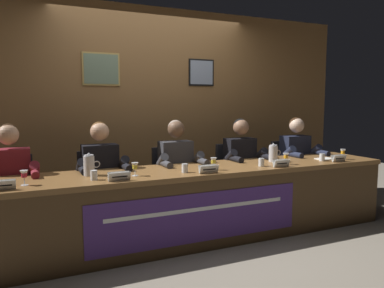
{
  "coord_description": "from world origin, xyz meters",
  "views": [
    {
      "loc": [
        -1.53,
        -3.42,
        1.41
      ],
      "look_at": [
        0.0,
        0.0,
        0.98
      ],
      "focal_mm": 35.01,
      "sensor_mm": 36.0,
      "label": 1
    }
  ],
  "objects_px": {
    "chair_left": "(99,194)",
    "panelist_right": "(243,161)",
    "chair_center": "(172,187)",
    "chair_right": "(234,181)",
    "water_cup_center": "(185,169)",
    "juice_glass_center": "(214,161)",
    "water_cup_right": "(261,163)",
    "water_cup_left": "(94,176)",
    "panelist_center": "(178,166)",
    "conference_table": "(197,192)",
    "nameplate_far_left": "(3,185)",
    "water_pitcher_left_side": "(89,165)",
    "panelist_left": "(102,172)",
    "nameplate_left": "(119,176)",
    "panelist_far_left": "(10,179)",
    "panelist_far_right": "(299,157)",
    "water_pitcher_right_side": "(273,153)",
    "juice_glass_far_right": "(343,152)",
    "water_cup_far_right": "(322,158)",
    "document_stack_far_right": "(325,159)",
    "juice_glass_right": "(286,157)",
    "nameplate_far_right": "(339,158)",
    "nameplate_right": "(281,163)",
    "juice_glass_left": "(135,167)",
    "chair_far_right": "(288,175)",
    "nameplate_center": "(209,169)",
    "juice_glass_far_left": "(24,175)"
  },
  "relations": [
    {
      "from": "nameplate_right",
      "to": "document_stack_far_right",
      "type": "bearing_deg",
      "value": 14.73
    },
    {
      "from": "chair_center",
      "to": "chair_right",
      "type": "height_order",
      "value": "same"
    },
    {
      "from": "document_stack_far_right",
      "to": "nameplate_left",
      "type": "bearing_deg",
      "value": -175.27
    },
    {
      "from": "water_cup_left",
      "to": "nameplate_right",
      "type": "distance_m",
      "value": 1.89
    },
    {
      "from": "chair_center",
      "to": "juice_glass_center",
      "type": "xyz_separation_m",
      "value": [
        0.16,
        -0.74,
        0.4
      ]
    },
    {
      "from": "conference_table",
      "to": "water_cup_center",
      "type": "relative_size",
      "value": 52.91
    },
    {
      "from": "juice_glass_far_right",
      "to": "water_cup_far_right",
      "type": "bearing_deg",
      "value": 177.35
    },
    {
      "from": "nameplate_far_left",
      "to": "juice_glass_far_left",
      "type": "bearing_deg",
      "value": 38.25
    },
    {
      "from": "water_cup_left",
      "to": "water_pitcher_left_side",
      "type": "bearing_deg",
      "value": 90.96
    },
    {
      "from": "panelist_left",
      "to": "nameplate_left",
      "type": "bearing_deg",
      "value": -87.97
    },
    {
      "from": "water_pitcher_left_side",
      "to": "chair_center",
      "type": "bearing_deg",
      "value": 27.06
    },
    {
      "from": "chair_left",
      "to": "document_stack_far_right",
      "type": "relative_size",
      "value": 3.98
    },
    {
      "from": "nameplate_center",
      "to": "water_cup_far_right",
      "type": "height_order",
      "value": "water_cup_far_right"
    },
    {
      "from": "nameplate_center",
      "to": "water_pitcher_left_side",
      "type": "relative_size",
      "value": 0.91
    },
    {
      "from": "nameplate_far_left",
      "to": "panelist_center",
      "type": "relative_size",
      "value": 0.14
    },
    {
      "from": "water_cup_left",
      "to": "juice_glass_right",
      "type": "relative_size",
      "value": 0.69
    },
    {
      "from": "water_cup_center",
      "to": "juice_glass_center",
      "type": "bearing_deg",
      "value": 1.11
    },
    {
      "from": "panelist_left",
      "to": "nameplate_left",
      "type": "relative_size",
      "value": 6.43
    },
    {
      "from": "juice_glass_left",
      "to": "nameplate_right",
      "type": "xyz_separation_m",
      "value": [
        1.51,
        -0.16,
        -0.05
      ]
    },
    {
      "from": "water_cup_right",
      "to": "juice_glass_center",
      "type": "bearing_deg",
      "value": 178.89
    },
    {
      "from": "conference_table",
      "to": "panelist_left",
      "type": "xyz_separation_m",
      "value": [
        -0.84,
        0.49,
        0.18
      ]
    },
    {
      "from": "chair_left",
      "to": "nameplate_far_right",
      "type": "xyz_separation_m",
      "value": [
        2.53,
        -0.86,
        0.35
      ]
    },
    {
      "from": "panelist_far_left",
      "to": "juice_glass_far_left",
      "type": "height_order",
      "value": "panelist_far_left"
    },
    {
      "from": "water_cup_right",
      "to": "nameplate_far_left",
      "type": "bearing_deg",
      "value": -177.86
    },
    {
      "from": "panelist_left",
      "to": "water_cup_right",
      "type": "distance_m",
      "value": 1.65
    },
    {
      "from": "conference_table",
      "to": "juice_glass_center",
      "type": "height_order",
      "value": "juice_glass_center"
    },
    {
      "from": "juice_glass_right",
      "to": "nameplate_far_right",
      "type": "distance_m",
      "value": 0.67
    },
    {
      "from": "water_cup_left",
      "to": "panelist_center",
      "type": "bearing_deg",
      "value": 28.26
    },
    {
      "from": "water_pitcher_left_side",
      "to": "juice_glass_right",
      "type": "bearing_deg",
      "value": -6.88
    },
    {
      "from": "document_stack_far_right",
      "to": "chair_right",
      "type": "bearing_deg",
      "value": 141.77
    },
    {
      "from": "nameplate_left",
      "to": "panelist_right",
      "type": "bearing_deg",
      "value": 22.02
    },
    {
      "from": "chair_center",
      "to": "water_cup_right",
      "type": "bearing_deg",
      "value": -46.25
    },
    {
      "from": "nameplate_center",
      "to": "water_cup_far_right",
      "type": "bearing_deg",
      "value": 4.81
    },
    {
      "from": "chair_right",
      "to": "panelist_far_right",
      "type": "relative_size",
      "value": 0.73
    },
    {
      "from": "nameplate_center",
      "to": "water_pitcher_right_side",
      "type": "height_order",
      "value": "water_pitcher_right_side"
    },
    {
      "from": "chair_left",
      "to": "panelist_far_right",
      "type": "xyz_separation_m",
      "value": [
        2.52,
        -0.2,
        0.28
      ]
    },
    {
      "from": "chair_far_right",
      "to": "panelist_far_right",
      "type": "bearing_deg",
      "value": -90.0
    },
    {
      "from": "nameplate_center",
      "to": "nameplate_right",
      "type": "distance_m",
      "value": 0.84
    },
    {
      "from": "conference_table",
      "to": "panelist_center",
      "type": "bearing_deg",
      "value": 89.78
    },
    {
      "from": "chair_left",
      "to": "panelist_right",
      "type": "distance_m",
      "value": 1.71
    },
    {
      "from": "chair_left",
      "to": "water_pitcher_right_side",
      "type": "height_order",
      "value": "water_pitcher_right_side"
    },
    {
      "from": "panelist_far_right",
      "to": "water_pitcher_right_side",
      "type": "bearing_deg",
      "value": -151.88
    },
    {
      "from": "water_cup_center",
      "to": "panelist_far_right",
      "type": "xyz_separation_m",
      "value": [
        1.83,
        0.55,
        -0.07
      ]
    },
    {
      "from": "water_pitcher_right_side",
      "to": "document_stack_far_right",
      "type": "height_order",
      "value": "water_pitcher_right_side"
    },
    {
      "from": "panelist_far_left",
      "to": "nameplate_far_left",
      "type": "distance_m",
      "value": 0.65
    },
    {
      "from": "juice_glass_center",
      "to": "water_cup_center",
      "type": "relative_size",
      "value": 1.46
    },
    {
      "from": "juice_glass_right",
      "to": "water_cup_far_right",
      "type": "height_order",
      "value": "juice_glass_right"
    },
    {
      "from": "juice_glass_far_right",
      "to": "water_cup_far_right",
      "type": "distance_m",
      "value": 0.31
    },
    {
      "from": "chair_far_right",
      "to": "water_pitcher_left_side",
      "type": "bearing_deg",
      "value": -169.13
    },
    {
      "from": "water_cup_center",
      "to": "panelist_right",
      "type": "bearing_deg",
      "value": 28.82
    }
  ]
}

